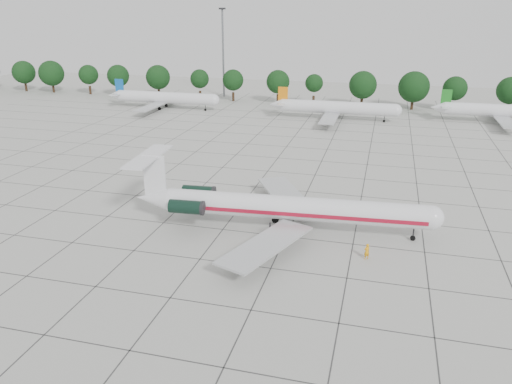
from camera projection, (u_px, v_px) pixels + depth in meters
The scene contains 9 objects.
ground at pixel (223, 229), 62.03m from camera, with size 260.00×260.00×0.00m, color #B7B7AF.
apron_joints at pixel (254, 189), 75.60m from camera, with size 170.00×170.00×0.02m, color #383838.
main_airliner at pixel (278, 207), 60.78m from camera, with size 37.69×29.55×8.84m.
ground_crew at pixel (367, 251), 54.53m from camera, with size 0.67×0.44×1.84m, color #F6A10E.
bg_airliner_b at pixel (165, 98), 133.20m from camera, with size 28.24×27.20×7.40m.
bg_airliner_c at pixel (337, 108), 120.27m from camera, with size 28.24×27.20×7.40m.
bg_airliner_d at pixel (505, 111), 116.50m from camera, with size 28.24×27.20×7.40m.
tree_line at pixel (278, 82), 139.65m from camera, with size 249.86×8.44×10.22m.
floodlight_mast at pixel (223, 48), 147.42m from camera, with size 1.60×1.60×25.45m.
Camera 1 is at (18.34, -53.51, 26.21)m, focal length 35.00 mm.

